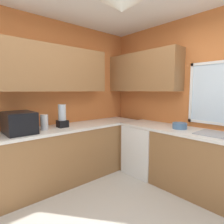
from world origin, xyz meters
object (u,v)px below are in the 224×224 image
object	(u,v)px
kettle	(44,122)
blender_appliance	(62,117)
microwave	(19,123)
bowl	(180,126)
dishwasher	(145,149)

from	to	relation	value
kettle	blender_appliance	size ratio (longest dim) A/B	0.63
microwave	blender_appliance	size ratio (longest dim) A/B	1.33
kettle	bowl	xyz separation A→B (m)	(1.27, 1.57, -0.07)
microwave	dishwasher	bearing A→B (deg)	70.60
dishwasher	blender_appliance	world-z (taller)	blender_appliance
dishwasher	bowl	size ratio (longest dim) A/B	3.99
dishwasher	microwave	xyz separation A→B (m)	(-0.66, -1.87, 0.61)
dishwasher	bowl	bearing A→B (deg)	2.74
microwave	bowl	distance (m)	2.30
bowl	kettle	bearing A→B (deg)	-128.89
kettle	bowl	world-z (taller)	kettle
dishwasher	bowl	xyz separation A→B (m)	(0.63, 0.03, 0.51)
dishwasher	microwave	world-z (taller)	microwave
bowl	microwave	bearing A→B (deg)	-124.03
dishwasher	blender_appliance	xyz separation A→B (m)	(-0.66, -1.24, 0.63)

